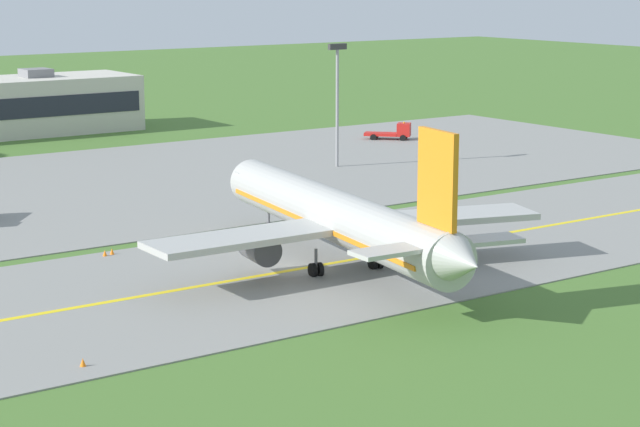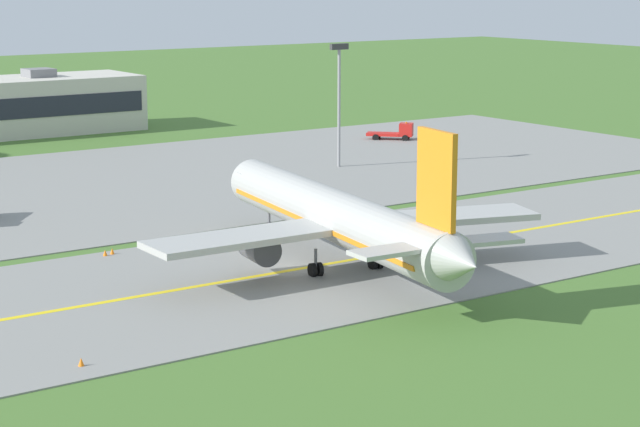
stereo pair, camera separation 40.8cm
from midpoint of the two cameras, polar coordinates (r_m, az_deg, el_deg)
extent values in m
plane|color=#47702D|center=(90.37, -1.07, -2.83)|extent=(500.00, 500.00, 0.00)
cube|color=gray|center=(90.36, -1.07, -2.80)|extent=(240.00, 28.00, 0.10)
cube|color=gray|center=(130.81, -7.68, 1.63)|extent=(140.00, 52.00, 0.10)
cube|color=yellow|center=(90.35, -1.07, -2.77)|extent=(220.00, 0.60, 0.01)
cylinder|color=#ADADA8|center=(90.44, 0.85, -0.09)|extent=(9.30, 34.21, 4.00)
cone|color=#ADADA8|center=(106.73, -3.53, 1.71)|extent=(4.16, 3.17, 3.80)
cone|color=#ADADA8|center=(74.78, 7.19, -2.38)|extent=(3.86, 3.70, 3.40)
cube|color=orange|center=(90.54, 0.85, -0.40)|extent=(8.95, 31.53, 0.36)
cube|color=#1E232D|center=(104.61, -3.08, 1.90)|extent=(3.64, 2.31, 0.70)
cube|color=#ADADA8|center=(85.16, -3.60, -1.20)|extent=(15.09, 5.08, 0.50)
cylinder|color=#47474C|center=(88.02, -2.88, -1.70)|extent=(2.81, 3.72, 2.30)
cylinder|color=black|center=(89.46, -3.28, -1.48)|extent=(2.11, 0.58, 2.10)
cube|color=#ADADA8|center=(92.75, 6.16, -0.17)|extent=(15.75, 8.99, 0.50)
cylinder|color=#47474C|center=(93.70, 4.46, -0.89)|extent=(2.81, 3.72, 2.30)
cylinder|color=black|center=(95.05, 3.98, -0.70)|extent=(2.11, 0.58, 2.10)
cube|color=orange|center=(76.58, 5.90, 1.70)|extent=(1.09, 4.41, 6.50)
cube|color=#ADADA8|center=(75.71, 3.85, -1.82)|extent=(6.12, 2.72, 0.30)
cube|color=#ADADA8|center=(79.00, 7.89, -1.34)|extent=(6.42, 3.88, 0.30)
cylinder|color=slate|center=(102.56, -2.41, -0.30)|extent=(0.24, 0.24, 1.65)
cylinder|color=black|center=(102.73, -2.40, -0.75)|extent=(0.52, 1.14, 1.10)
cylinder|color=slate|center=(88.20, -0.08, -2.27)|extent=(0.24, 0.24, 1.65)
cylinder|color=black|center=(88.29, -0.24, -2.81)|extent=(0.52, 1.14, 1.10)
cylinder|color=black|center=(88.52, 0.08, -2.77)|extent=(0.52, 1.14, 1.10)
cylinder|color=slate|center=(90.51, 2.89, -1.92)|extent=(0.24, 0.24, 1.65)
cylinder|color=black|center=(90.58, 2.73, -2.45)|extent=(0.52, 1.14, 1.10)
cylinder|color=black|center=(90.84, 3.03, -2.41)|extent=(0.52, 1.14, 1.10)
cube|color=red|center=(161.58, 4.34, 4.13)|extent=(2.69, 2.68, 1.80)
cube|color=#1E232D|center=(161.44, 4.61, 4.24)|extent=(1.41, 1.36, 0.81)
cube|color=red|center=(162.08, 3.21, 3.92)|extent=(4.70, 4.77, 0.40)
cylinder|color=orange|center=(161.45, 4.34, 4.48)|extent=(0.20, 0.20, 0.18)
cylinder|color=black|center=(162.70, 4.37, 3.81)|extent=(0.84, 0.86, 0.90)
cylinder|color=black|center=(160.73, 4.29, 3.72)|extent=(0.84, 0.86, 0.90)
cylinder|color=black|center=(163.29, 2.94, 3.86)|extent=(0.84, 0.86, 0.90)
cylinder|color=black|center=(161.23, 2.83, 3.76)|extent=(0.84, 0.86, 0.90)
cube|color=slate|center=(173.85, -13.61, 6.75)|extent=(4.00, 4.00, 1.20)
cylinder|color=gray|center=(137.77, 1.03, 5.16)|extent=(0.36, 0.36, 14.00)
cube|color=#333333|center=(137.13, 1.04, 8.22)|extent=(2.40, 0.50, 0.70)
cone|color=orange|center=(96.21, -10.41, -1.94)|extent=(0.44, 0.44, 0.60)
cone|color=orange|center=(96.68, -10.07, -1.86)|extent=(0.44, 0.44, 0.60)
cone|color=orange|center=(69.91, -11.51, -7.21)|extent=(0.44, 0.44, 0.60)
camera|label=1|loc=(0.20, -89.87, 0.03)|focal=65.01mm
camera|label=2|loc=(0.20, 90.13, -0.03)|focal=65.01mm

